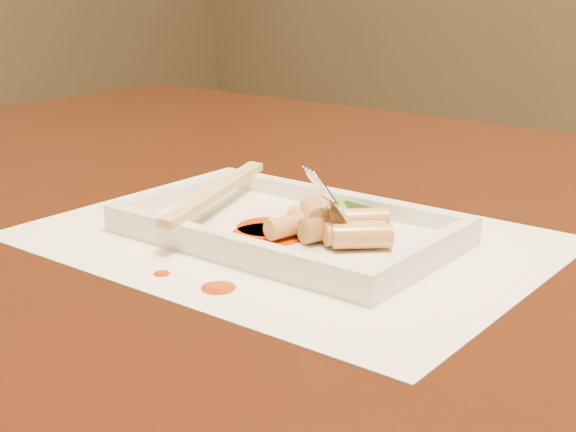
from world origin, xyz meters
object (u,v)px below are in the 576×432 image
Objects in this scene: chopstick_a at (213,190)px; fork at (377,145)px; plate_base at (288,233)px; placemat at (288,238)px; table at (317,284)px.

chopstick_a is 1.41× the size of fork.
placemat is at bearing 0.00° from plate_base.
chopstick_a is (-0.01, -0.14, 0.13)m from table.
placemat is at bearing -62.94° from table.
table is 0.19m from chopstick_a.
chopstick_a reaches higher than plate_base.
plate_base is (0.00, 0.00, 0.00)m from placemat.
plate_base is at bearing 0.00° from chopstick_a.
fork is at bearing 14.42° from placemat.
table is 0.19m from plate_base.
fork reaches higher than placemat.
table is at bearing 85.52° from chopstick_a.
placemat is 0.11m from fork.
plate_base is 0.11m from fork.
chopstick_a reaches higher than placemat.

